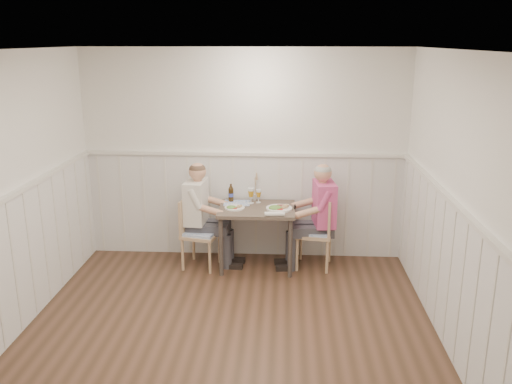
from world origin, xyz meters
The scene contains 16 objects.
ground_plane centered at (0.00, 0.00, 0.00)m, with size 4.50×4.50×0.00m, color #422D1D.
room_shell centered at (0.00, 0.00, 1.52)m, with size 4.04×4.54×2.60m.
wainscot centered at (0.00, 0.69, 0.69)m, with size 4.00×4.49×1.34m.
dining_table centered at (0.18, 1.84, 0.65)m, with size 0.90×0.70×0.75m.
chair_right centered at (0.92, 1.86, 0.48)m, with size 0.47×0.47×0.88m.
chair_left centered at (-0.55, 1.80, 0.46)m, with size 0.48×0.48×0.86m.
man_in_pink centered at (0.94, 1.87, 0.55)m, with size 0.64×0.44×1.31m.
diner_cream centered at (-0.52, 1.88, 0.55)m, with size 0.62×0.43×1.30m.
plate_man centered at (0.43, 1.78, 0.78)m, with size 0.31×0.31×0.08m.
plate_diner centered at (-0.10, 1.78, 0.77)m, with size 0.24×0.24×0.06m.
beer_glass_a centered at (0.19, 2.05, 0.86)m, with size 0.07×0.07×0.16m.
beer_glass_b centered at (0.10, 2.01, 0.88)m, with size 0.08×0.08×0.19m.
beer_bottle centered at (-0.15, 2.07, 0.85)m, with size 0.06×0.06×0.22m.
rolled_napkin centered at (0.40, 1.53, 0.78)m, with size 0.23×0.07×0.05m.
grass_vase centered at (0.13, 2.15, 0.92)m, with size 0.04×0.04×0.37m.
gingham_mat centered at (-0.08, 2.01, 0.75)m, with size 0.33×0.27×0.01m.
Camera 1 is at (0.51, -4.31, 2.68)m, focal length 38.00 mm.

